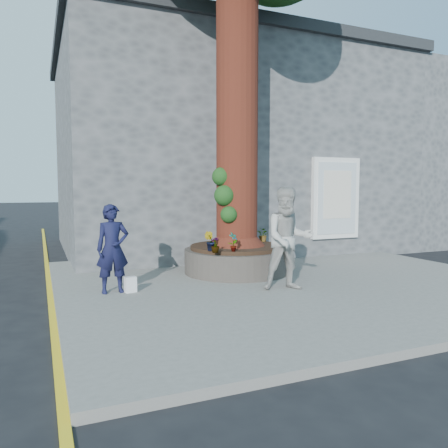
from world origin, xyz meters
name	(u,v)px	position (x,y,z in m)	size (l,w,h in m)	color
ground	(243,303)	(0.00, 0.00, 0.00)	(120.00, 120.00, 0.00)	black
pavement	(288,281)	(1.50, 1.00, 0.06)	(9.00, 8.00, 0.12)	slate
yellow_line	(51,307)	(-3.05, 1.00, 0.00)	(0.10, 30.00, 0.01)	yellow
stone_shop	(219,153)	(2.50, 7.20, 3.16)	(10.30, 8.30, 6.30)	#484B4D
neighbour_shop	(398,163)	(10.50, 7.20, 3.00)	(6.00, 8.00, 6.00)	#484B4D
planter	(237,259)	(0.80, 2.00, 0.41)	(2.30, 2.30, 0.60)	black
man	(113,249)	(-2.01, 1.14, 0.91)	(0.57, 0.38, 1.57)	black
woman	(288,239)	(0.97, 0.13, 1.06)	(0.91, 0.71, 1.88)	#AAA8A2
shopping_bag	(130,284)	(-1.73, 1.04, 0.26)	(0.20, 0.12, 0.28)	white
plant_a	(233,242)	(0.33, 1.15, 0.91)	(0.20, 0.14, 0.38)	gray
plant_b	(210,241)	(-0.05, 1.45, 0.91)	(0.21, 0.21, 0.39)	gray
plant_c	(215,245)	(-0.05, 1.15, 0.87)	(0.17, 0.17, 0.30)	gray
plant_d	(263,235)	(1.65, 2.35, 0.88)	(0.29, 0.26, 0.33)	gray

